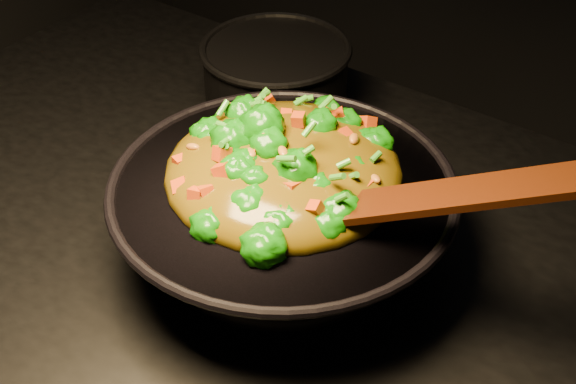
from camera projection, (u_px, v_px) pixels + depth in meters
The scene contains 4 objects.
wok at pixel (283, 223), 0.95m from camera, with size 0.39×0.39×0.11m, color black, non-canonical shape.
stir_fry at pixel (284, 142), 0.90m from camera, with size 0.28×0.28×0.10m, color #146D07, non-canonical shape.
spatula at pixel (424, 199), 0.81m from camera, with size 0.33×0.05×0.01m, color #3D1504.
back_pot at pixel (276, 82), 1.19m from camera, with size 0.21×0.21×0.12m, color black.
Camera 1 is at (0.53, -0.57, 1.58)m, focal length 50.00 mm.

